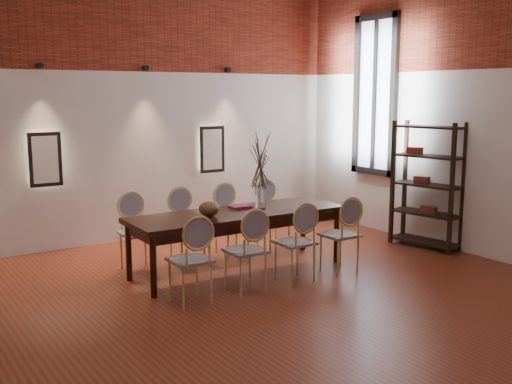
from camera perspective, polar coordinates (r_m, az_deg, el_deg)
floor at (r=6.35m, az=1.16°, el=-10.90°), size 7.00×7.00×0.02m
wall_back at (r=9.09m, az=-11.87°, el=8.02°), size 7.00×0.10×4.00m
wall_right at (r=8.50m, az=21.39°, el=7.49°), size 0.10×7.00×4.00m
brick_band_back at (r=9.08m, az=-11.97°, el=15.92°), size 7.00×0.02×1.50m
brick_band_right at (r=8.51m, az=21.63°, el=15.92°), size 0.02×7.00×1.50m
niche_left at (r=8.63m, az=-19.48°, el=2.95°), size 0.36×0.06×0.66m
niche_right at (r=9.61m, az=-4.28°, el=4.08°), size 0.36×0.06×0.66m
spot_fixture_left at (r=8.56m, az=-19.90°, el=11.27°), size 0.08×0.10×0.08m
spot_fixture_mid at (r=9.05m, az=-10.48°, el=11.54°), size 0.08×0.10×0.08m
spot_fixture_right at (r=9.70m, az=-2.71°, el=11.54°), size 0.08×0.10×0.08m
window_glass at (r=9.72m, az=11.33°, el=9.00°), size 0.02×0.78×2.38m
window_frame at (r=9.71m, az=11.24°, el=9.00°), size 0.08×0.90×2.50m
window_mullion at (r=9.71m, az=11.24°, el=9.00°), size 0.06×0.06×2.40m
dining_table at (r=7.45m, az=-1.72°, el=-4.71°), size 2.75×0.92×0.75m
chair_near_a at (r=6.34m, az=-6.31°, el=-6.42°), size 0.45×0.45×0.94m
chair_near_b at (r=6.66m, az=-1.02°, el=-5.58°), size 0.45×0.45×0.94m
chair_near_c at (r=7.03m, az=3.73°, el=-4.78°), size 0.45×0.45×0.94m
chair_near_d at (r=7.45m, az=7.96°, el=-4.04°), size 0.45×0.45×0.94m
chair_far_a at (r=7.61m, az=-11.20°, el=-3.84°), size 0.45×0.45×0.94m
chair_far_b at (r=7.88m, az=-6.58°, el=-3.26°), size 0.45×0.45×0.94m
chair_far_c at (r=8.20m, az=-2.29°, el=-2.71°), size 0.45×0.45×0.94m
chair_far_d at (r=8.56m, az=1.65°, el=-2.18°), size 0.45×0.45×0.94m
vase at (r=7.51m, az=0.42°, el=-0.49°), size 0.14×0.14×0.30m
dried_branches at (r=7.45m, az=0.42°, el=2.93°), size 0.50×0.50×0.70m
bowl at (r=7.10m, az=-4.51°, el=-1.60°), size 0.24×0.24×0.18m
book at (r=7.60m, az=-1.51°, el=-1.41°), size 0.26×0.18×0.03m
shelving_rack at (r=8.84m, az=15.98°, el=0.65°), size 0.53×1.05×1.80m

